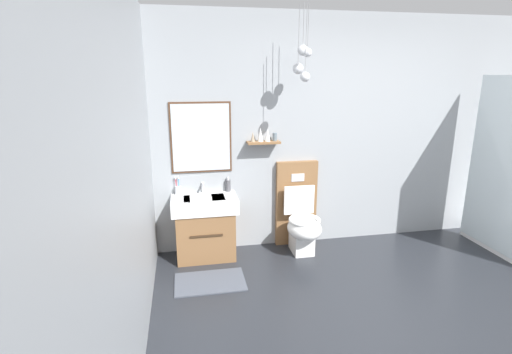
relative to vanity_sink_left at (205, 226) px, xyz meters
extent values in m
cube|color=#23262B|center=(1.77, -1.82, -0.41)|extent=(6.04, 5.44, 0.10)
cube|color=#999EA3|center=(1.77, 0.24, 0.94)|extent=(4.84, 0.12, 2.61)
cube|color=#4C301E|center=(0.00, 0.18, 0.94)|extent=(0.65, 0.02, 0.76)
cube|color=silver|center=(0.00, 0.17, 0.94)|extent=(0.61, 0.01, 0.72)
cube|color=brown|center=(0.67, 0.10, 0.88)|extent=(0.36, 0.14, 0.02)
cone|color=gray|center=(0.55, 0.09, 0.95)|extent=(0.05, 0.05, 0.11)
cone|color=white|center=(0.63, 0.11, 0.97)|extent=(0.06, 0.06, 0.15)
cone|color=white|center=(0.71, 0.10, 0.96)|extent=(0.06, 0.06, 0.14)
cylinder|color=slate|center=(0.80, 0.11, 0.93)|extent=(0.05, 0.05, 0.09)
cylinder|color=gray|center=(1.00, -0.27, 1.93)|extent=(0.01, 0.01, 0.63)
sphere|color=silver|center=(1.00, -0.27, 1.57)|extent=(0.10, 0.10, 0.10)
cylinder|color=gray|center=(0.97, -0.10, 1.97)|extent=(0.01, 0.01, 0.55)
sphere|color=silver|center=(0.97, -0.10, 1.65)|extent=(0.11, 0.11, 0.11)
cylinder|color=gray|center=(1.06, -0.12, 2.05)|extent=(0.01, 0.01, 0.40)
sphere|color=silver|center=(1.06, -0.12, 1.80)|extent=(0.09, 0.09, 0.09)
cylinder|color=gray|center=(0.98, -0.21, 2.06)|extent=(0.01, 0.01, 0.38)
sphere|color=silver|center=(0.98, -0.21, 1.82)|extent=(0.11, 0.11, 0.11)
cube|color=#999EA3|center=(-0.59, -1.82, 0.94)|extent=(0.12, 4.24, 2.61)
cube|color=#474C56|center=(0.00, -0.57, -0.36)|extent=(0.68, 0.44, 0.01)
cube|color=brown|center=(0.00, 0.00, -0.09)|extent=(0.62, 0.42, 0.54)
cube|color=#3B2919|center=(0.00, -0.22, -0.03)|extent=(0.34, 0.01, 0.02)
cube|color=white|center=(0.00, 0.00, 0.25)|extent=(0.70, 0.45, 0.15)
cube|color=silver|center=(0.00, -0.03, 0.32)|extent=(0.43, 0.25, 0.03)
cylinder|color=silver|center=(0.00, 0.17, 0.39)|extent=(0.03, 0.03, 0.11)
cylinder|color=silver|center=(0.00, 0.12, 0.43)|extent=(0.02, 0.11, 0.02)
cube|color=brown|center=(1.07, 0.17, 0.14)|extent=(0.48, 0.10, 1.00)
cube|color=silver|center=(1.07, 0.11, 0.46)|extent=(0.15, 0.01, 0.09)
cube|color=white|center=(1.07, -0.10, -0.19)|extent=(0.22, 0.30, 0.34)
ellipsoid|color=white|center=(1.07, -0.18, -0.04)|extent=(0.37, 0.46, 0.24)
torus|color=white|center=(1.07, -0.18, 0.05)|extent=(0.35, 0.35, 0.04)
cube|color=white|center=(1.07, 0.04, 0.21)|extent=(0.35, 0.03, 0.33)
cylinder|color=silver|center=(-0.27, 0.14, 0.38)|extent=(0.07, 0.07, 0.09)
cylinder|color=#2D84DB|center=(-0.26, 0.14, 0.43)|extent=(0.01, 0.02, 0.17)
cube|color=white|center=(-0.26, 0.15, 0.52)|extent=(0.01, 0.02, 0.03)
cylinder|color=#DB3847|center=(-0.29, 0.15, 0.43)|extent=(0.02, 0.03, 0.16)
cube|color=white|center=(-0.29, 0.16, 0.51)|extent=(0.01, 0.02, 0.03)
cylinder|color=#4C4C51|center=(0.28, 0.15, 0.40)|extent=(0.06, 0.06, 0.13)
cylinder|color=silver|center=(0.28, 0.15, 0.48)|extent=(0.02, 0.02, 0.04)
cube|color=white|center=(-0.04, -0.12, 0.35)|extent=(0.22, 0.16, 0.04)
cube|color=silver|center=(3.20, -0.47, 0.64)|extent=(0.02, 0.94, 1.90)
camera|label=1|loc=(-0.19, -3.95, 1.61)|focal=27.08mm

